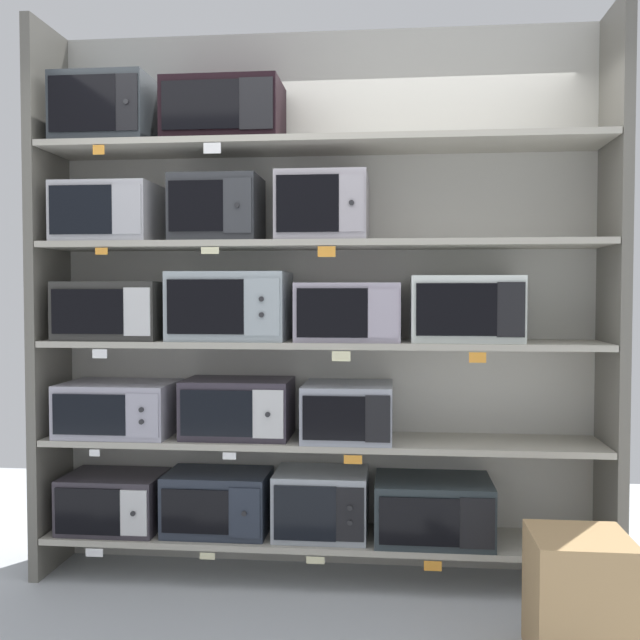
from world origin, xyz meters
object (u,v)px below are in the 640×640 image
microwave_2 (321,503)px  microwave_13 (323,208)px  microwave_12 (217,210)px  microwave_8 (231,306)px  microwave_6 (348,411)px  microwave_7 (115,311)px  shipping_carton (579,599)px  microwave_1 (218,502)px  microwave_14 (107,113)px  microwave_10 (466,309)px  microwave_3 (433,509)px  microwave_4 (120,408)px  microwave_0 (114,501)px  microwave_5 (238,408)px  microwave_15 (224,113)px  microwave_11 (110,214)px  microwave_9 (349,312)px

microwave_2 → microwave_13: microwave_13 is taller
microwave_12 → microwave_8: bearing=-0.1°
microwave_6 → microwave_7: (-1.17, 0.00, 0.49)m
microwave_8 → shipping_carton: bearing=-25.4°
microwave_1 → microwave_12: 1.46m
microwave_1 → microwave_7: microwave_7 is taller
microwave_12 → microwave_13: 0.52m
microwave_6 → microwave_14: 1.90m
microwave_6 → microwave_10: 0.76m
shipping_carton → microwave_3: bearing=125.8°
microwave_7 → shipping_carton: bearing=-18.9°
microwave_4 → microwave_6: bearing=-0.0°
microwave_0 → microwave_5: microwave_5 is taller
microwave_6 → microwave_15: microwave_15 is taller
microwave_2 → microwave_15: size_ratio=0.80×
microwave_0 → microwave_13: size_ratio=1.13×
microwave_5 → microwave_11: microwave_11 is taller
microwave_1 → microwave_6: bearing=-0.0°
microwave_7 → microwave_14: 0.99m
microwave_9 → microwave_7: bearing=180.0°
microwave_3 → microwave_8: bearing=-180.0°
microwave_11 → microwave_12: microwave_12 is taller
microwave_12 → microwave_13: (0.52, -0.00, 0.00)m
microwave_15 → microwave_13: bearing=-0.0°
microwave_1 → microwave_4: size_ratio=0.92×
microwave_2 → microwave_5: bearing=180.0°
microwave_5 → microwave_14: size_ratio=1.14×
microwave_4 → microwave_9: microwave_9 is taller
microwave_5 → microwave_3: bearing=0.0°
microwave_8 → microwave_14: (-0.62, -0.00, 0.96)m
microwave_4 → microwave_15: (0.55, -0.00, 1.46)m
microwave_7 → microwave_13: bearing=-0.0°
microwave_6 → microwave_11: bearing=-180.0°
microwave_4 → microwave_10: (1.72, -0.00, 0.51)m
microwave_13 → microwave_14: 1.18m
microwave_11 → microwave_9: bearing=-0.0°
microwave_2 → microwave_10: microwave_10 is taller
microwave_10 → microwave_1: bearing=180.0°
microwave_10 → microwave_14: bearing=-180.0°
microwave_0 → microwave_3: 1.60m
microwave_8 → microwave_14: microwave_14 is taller
microwave_12 → microwave_0: bearing=-180.0°
microwave_0 → microwave_8: size_ratio=0.85×
microwave_8 → microwave_9: microwave_8 is taller
microwave_3 → microwave_7: (-1.59, 0.00, 0.96)m
microwave_5 → microwave_15: bearing=180.0°
microwave_0 → microwave_7: size_ratio=0.94×
microwave_1 → microwave_9: bearing=-0.0°
microwave_4 → microwave_8: (0.57, -0.00, 0.52)m
microwave_5 → microwave_10: microwave_10 is taller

